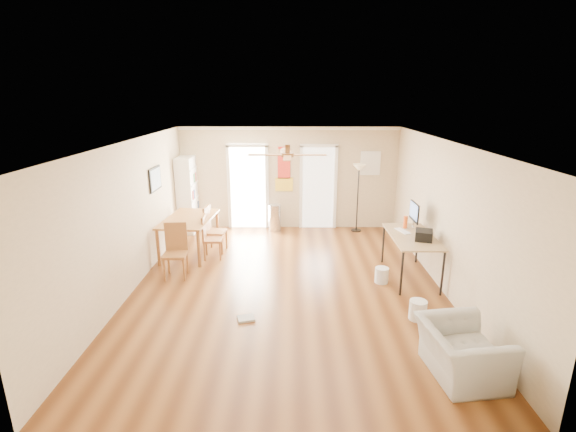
{
  "coord_description": "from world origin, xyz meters",
  "views": [
    {
      "loc": [
        0.06,
        -6.88,
        3.34
      ],
      "look_at": [
        0.0,
        0.6,
        1.15
      ],
      "focal_mm": 25.74,
      "sensor_mm": 36.0,
      "label": 1
    }
  ],
  "objects_px": {
    "trash_can": "(275,218)",
    "torchiere_lamp": "(358,198)",
    "bookshelf": "(188,194)",
    "dining_table": "(190,236)",
    "dining_chair_right_b": "(213,237)",
    "armchair": "(461,352)",
    "dining_chair_near": "(175,252)",
    "printer": "(424,235)",
    "dining_chair_right_a": "(216,229)",
    "wastebasket_a": "(382,275)",
    "wastebasket_b": "(418,310)",
    "computer_desk": "(410,257)"
  },
  "relations": [
    {
      "from": "dining_chair_right_a",
      "to": "trash_can",
      "type": "relative_size",
      "value": 1.48
    },
    {
      "from": "wastebasket_b",
      "to": "dining_chair_right_a",
      "type": "bearing_deg",
      "value": 141.28
    },
    {
      "from": "bookshelf",
      "to": "wastebasket_a",
      "type": "distance_m",
      "value": 5.31
    },
    {
      "from": "dining_table",
      "to": "torchiere_lamp",
      "type": "bearing_deg",
      "value": 22.03
    },
    {
      "from": "dining_chair_near",
      "to": "printer",
      "type": "height_order",
      "value": "dining_chair_near"
    },
    {
      "from": "wastebasket_a",
      "to": "dining_chair_right_a",
      "type": "bearing_deg",
      "value": 154.49
    },
    {
      "from": "dining_chair_right_b",
      "to": "trash_can",
      "type": "height_order",
      "value": "dining_chair_right_b"
    },
    {
      "from": "dining_chair_right_b",
      "to": "computer_desk",
      "type": "xyz_separation_m",
      "value": [
        3.91,
        -0.95,
        -0.05
      ]
    },
    {
      "from": "bookshelf",
      "to": "trash_can",
      "type": "relative_size",
      "value": 2.79
    },
    {
      "from": "dining_chair_right_a",
      "to": "armchair",
      "type": "height_order",
      "value": "dining_chair_right_a"
    },
    {
      "from": "trash_can",
      "to": "torchiere_lamp",
      "type": "height_order",
      "value": "torchiere_lamp"
    },
    {
      "from": "dining_chair_right_b",
      "to": "torchiere_lamp",
      "type": "height_order",
      "value": "torchiere_lamp"
    },
    {
      "from": "dining_chair_near",
      "to": "printer",
      "type": "bearing_deg",
      "value": -6.22
    },
    {
      "from": "dining_table",
      "to": "wastebasket_b",
      "type": "xyz_separation_m",
      "value": [
        4.17,
        -2.78,
        -0.25
      ]
    },
    {
      "from": "printer",
      "to": "wastebasket_a",
      "type": "bearing_deg",
      "value": -161.54
    },
    {
      "from": "dining_chair_near",
      "to": "computer_desk",
      "type": "height_order",
      "value": "dining_chair_near"
    },
    {
      "from": "dining_chair_right_b",
      "to": "armchair",
      "type": "xyz_separation_m",
      "value": [
        3.75,
        -3.83,
        -0.14
      ]
    },
    {
      "from": "dining_table",
      "to": "dining_chair_near",
      "type": "height_order",
      "value": "dining_chair_near"
    },
    {
      "from": "bookshelf",
      "to": "dining_chair_right_b",
      "type": "height_order",
      "value": "bookshelf"
    },
    {
      "from": "dining_chair_right_a",
      "to": "wastebasket_a",
      "type": "relative_size",
      "value": 3.51
    },
    {
      "from": "bookshelf",
      "to": "wastebasket_b",
      "type": "xyz_separation_m",
      "value": [
        4.56,
        -4.35,
        -0.79
      ]
    },
    {
      "from": "trash_can",
      "to": "torchiere_lamp",
      "type": "bearing_deg",
      "value": -0.28
    },
    {
      "from": "trash_can",
      "to": "computer_desk",
      "type": "xyz_separation_m",
      "value": [
        2.67,
        -2.81,
        0.08
      ]
    },
    {
      "from": "torchiere_lamp",
      "to": "computer_desk",
      "type": "relative_size",
      "value": 1.1
    },
    {
      "from": "dining_chair_right_a",
      "to": "wastebasket_b",
      "type": "relative_size",
      "value": 3.26
    },
    {
      "from": "dining_chair_right_a",
      "to": "dining_table",
      "type": "bearing_deg",
      "value": 109.82
    },
    {
      "from": "computer_desk",
      "to": "armchair",
      "type": "relative_size",
      "value": 1.56
    },
    {
      "from": "wastebasket_a",
      "to": "armchair",
      "type": "relative_size",
      "value": 0.29
    },
    {
      "from": "dining_table",
      "to": "computer_desk",
      "type": "bearing_deg",
      "value": -15.47
    },
    {
      "from": "dining_table",
      "to": "wastebasket_a",
      "type": "height_order",
      "value": "dining_table"
    },
    {
      "from": "wastebasket_a",
      "to": "wastebasket_b",
      "type": "xyz_separation_m",
      "value": [
        0.28,
        -1.31,
        0.01
      ]
    },
    {
      "from": "trash_can",
      "to": "wastebasket_b",
      "type": "height_order",
      "value": "trash_can"
    },
    {
      "from": "dining_chair_right_b",
      "to": "printer",
      "type": "height_order",
      "value": "printer"
    },
    {
      "from": "bookshelf",
      "to": "wastebasket_a",
      "type": "relative_size",
      "value": 6.6
    },
    {
      "from": "bookshelf",
      "to": "dining_table",
      "type": "height_order",
      "value": "bookshelf"
    },
    {
      "from": "dining_chair_right_b",
      "to": "armchair",
      "type": "relative_size",
      "value": 0.93
    },
    {
      "from": "torchiere_lamp",
      "to": "printer",
      "type": "relative_size",
      "value": 5.02
    },
    {
      "from": "printer",
      "to": "armchair",
      "type": "xyz_separation_m",
      "value": [
        -0.3,
        -2.65,
        -0.6
      ]
    },
    {
      "from": "dining_table",
      "to": "printer",
      "type": "distance_m",
      "value": 4.85
    },
    {
      "from": "dining_chair_right_a",
      "to": "torchiere_lamp",
      "type": "height_order",
      "value": "torchiere_lamp"
    },
    {
      "from": "dining_chair_near",
      "to": "computer_desk",
      "type": "relative_size",
      "value": 0.66
    },
    {
      "from": "dining_chair_near",
      "to": "wastebasket_b",
      "type": "height_order",
      "value": "dining_chair_near"
    },
    {
      "from": "dining_table",
      "to": "armchair",
      "type": "bearing_deg",
      "value": -43.69
    },
    {
      "from": "dining_chair_right_a",
      "to": "wastebasket_b",
      "type": "xyz_separation_m",
      "value": [
        3.62,
        -2.9,
        -0.35
      ]
    },
    {
      "from": "wastebasket_a",
      "to": "dining_chair_near",
      "type": "bearing_deg",
      "value": 176.9
    },
    {
      "from": "trash_can",
      "to": "computer_desk",
      "type": "height_order",
      "value": "computer_desk"
    },
    {
      "from": "bookshelf",
      "to": "dining_chair_near",
      "type": "height_order",
      "value": "bookshelf"
    },
    {
      "from": "dining_chair_right_b",
      "to": "computer_desk",
      "type": "relative_size",
      "value": 0.6
    },
    {
      "from": "trash_can",
      "to": "armchair",
      "type": "bearing_deg",
      "value": -66.17
    },
    {
      "from": "printer",
      "to": "computer_desk",
      "type": "bearing_deg",
      "value": 139.91
    }
  ]
}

